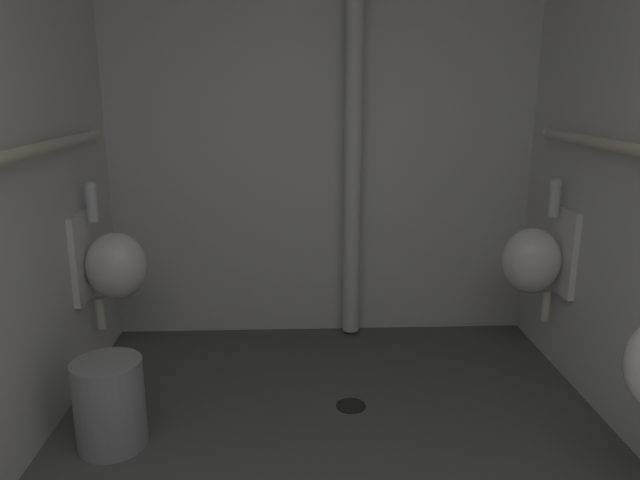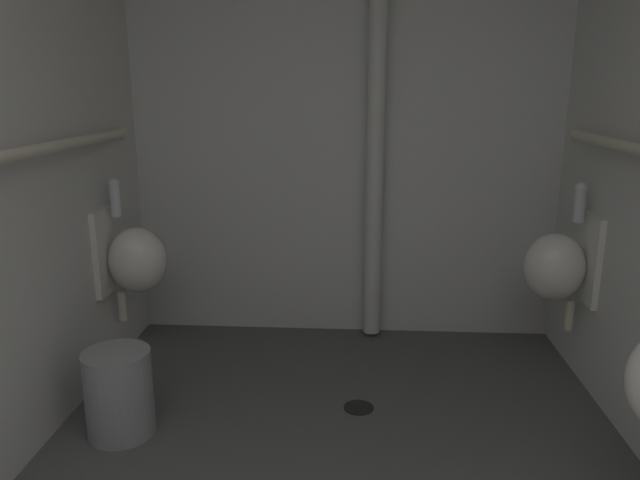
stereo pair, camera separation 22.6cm
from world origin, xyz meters
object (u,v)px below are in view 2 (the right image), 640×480
floor_drain (359,407)px  urinal_right_far (559,265)px  waste_bin (119,393)px  standpipe_back_wall (376,116)px  urinal_left_mid (133,258)px

floor_drain → urinal_right_far: bearing=21.6°
waste_bin → floor_drain: bearing=14.7°
standpipe_back_wall → floor_drain: 1.55m
standpipe_back_wall → urinal_right_far: bearing=-27.2°
standpipe_back_wall → waste_bin: standpipe_back_wall is taller
urinal_left_mid → waste_bin: size_ratio=2.00×
urinal_left_mid → urinal_right_far: bearing=0.2°
urinal_left_mid → standpipe_back_wall: standpipe_back_wall is taller
urinal_left_mid → waste_bin: (0.15, -0.65, -0.41)m
standpipe_back_wall → floor_drain: bearing=-95.0°
urinal_right_far → floor_drain: bearing=-158.4°
urinal_right_far → floor_drain: 1.21m
waste_bin → urinal_right_far: bearing=18.2°
floor_drain → waste_bin: (-1.02, -0.27, 0.18)m
urinal_left_mid → floor_drain: bearing=-18.1°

